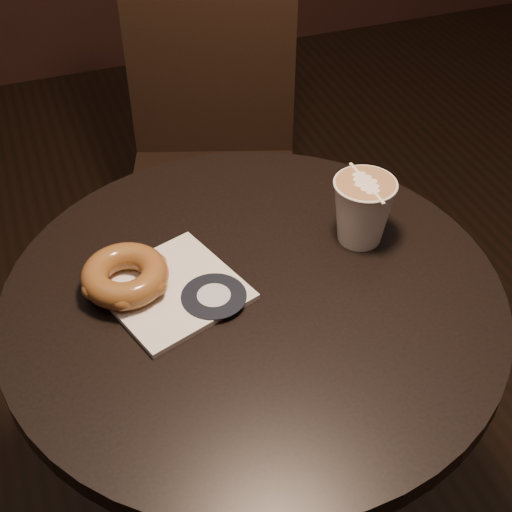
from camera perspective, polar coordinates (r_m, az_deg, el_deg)
name	(u,v)px	position (r m, az deg, el deg)	size (l,w,h in m)	color
cafe_table	(254,381)	(1.14, -0.19, -10.00)	(0.70, 0.70, 0.75)	black
chair	(213,134)	(1.70, -3.49, 9.68)	(0.49, 0.49, 0.98)	black
pastry_bag	(172,290)	(0.99, -6.72, -2.70)	(0.17, 0.17, 0.01)	silver
doughnut	(125,276)	(0.99, -10.44, -1.55)	(0.12, 0.12, 0.04)	brown
latte_cup	(362,211)	(1.05, 8.50, 3.57)	(0.09, 0.09, 0.10)	white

